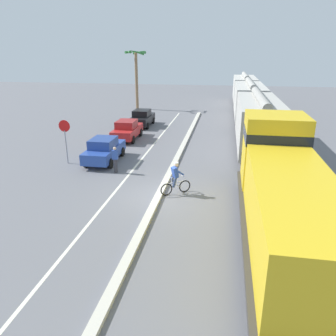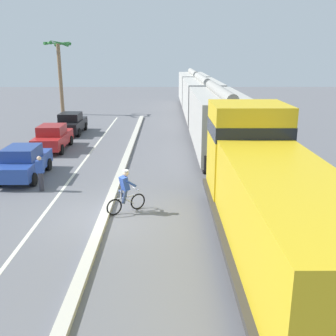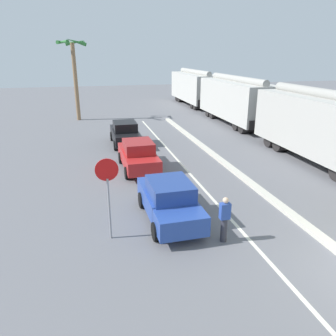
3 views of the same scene
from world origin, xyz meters
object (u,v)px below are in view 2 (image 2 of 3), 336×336
cyclist (125,193)px  pedestrian_by_cars (40,173)px  parked_car_blue (24,162)px  parked_car_black (71,123)px  locomotive (269,197)px  parked_car_red (53,137)px  hopper_car_middle (201,99)px  hopper_car_lead (218,121)px  palm_tree_near (59,61)px  hopper_car_trailing (193,88)px

cyclist → pedestrian_by_cars: cyclist is taller
parked_car_blue → parked_car_black: same height
locomotive → cyclist: size_ratio=6.77×
parked_car_blue → parked_car_red: (-0.21, 5.97, 0.00)m
hopper_car_middle → parked_car_red: hopper_car_middle is taller
parked_car_blue → parked_car_black: bearing=91.4°
parked_car_blue → parked_car_red: same height
parked_car_black → parked_car_red: bearing=-89.4°
pedestrian_by_cars → parked_car_red: bearing=101.6°
hopper_car_middle → pedestrian_by_cars: size_ratio=6.54×
locomotive → hopper_car_middle: (0.00, 23.76, 0.28)m
hopper_car_lead → palm_tree_near: size_ratio=1.45×
hopper_car_middle → palm_tree_near: size_ratio=1.45×
parked_car_red → palm_tree_near: (-3.25, 15.33, 4.41)m
locomotive → parked_car_red: 17.13m
locomotive → parked_car_blue: 12.76m
locomotive → hopper_car_middle: bearing=90.0°
parked_car_red → palm_tree_near: bearing=102.0°
parked_car_blue → hopper_car_lead: bearing=24.1°
hopper_car_trailing → parked_car_black: (-10.46, -16.45, -1.26)m
hopper_car_trailing → pedestrian_by_cars: bearing=-106.5°
locomotive → pedestrian_by_cars: (-8.78, 5.69, -0.95)m
locomotive → hopper_car_lead: (0.00, 12.16, 0.28)m
hopper_car_trailing → parked_car_black: 19.53m
palm_tree_near → cyclist: bearing=-70.9°
parked_car_black → hopper_car_lead: bearing=-32.8°
hopper_car_trailing → parked_car_blue: hopper_car_trailing is taller
hopper_car_middle → hopper_car_trailing: bearing=90.0°
hopper_car_trailing → locomotive: bearing=-90.0°
palm_tree_near → pedestrian_by_cars: (4.87, -23.22, -4.38)m
parked_car_red → cyclist: size_ratio=2.46×
parked_car_blue → hopper_car_middle: bearing=57.7°
hopper_car_lead → parked_car_blue: (-10.19, -4.55, -1.26)m
parked_car_black → palm_tree_near: bearing=107.7°
parked_car_red → cyclist: 11.90m
cyclist → hopper_car_trailing: bearing=81.7°
locomotive → parked_car_blue: bearing=143.3°
hopper_car_middle → parked_car_blue: 19.14m
parked_car_blue → pedestrian_by_cars: same height
hopper_car_trailing → parked_car_red: bearing=-115.5°
hopper_car_middle → cyclist: hopper_car_middle is taller
hopper_car_trailing → parked_car_red: (-10.40, -21.78, -1.26)m
parked_car_red → hopper_car_middle: bearing=44.4°
pedestrian_by_cars → locomotive: bearing=-32.9°
hopper_car_lead → parked_car_blue: size_ratio=2.51×
cyclist → pedestrian_by_cars: bearing=147.9°
parked_car_blue → palm_tree_near: (-3.46, 21.30, 4.41)m
hopper_car_middle → parked_car_red: size_ratio=2.51×
hopper_car_middle → parked_car_black: 11.60m
parked_car_blue → palm_tree_near: palm_tree_near is taller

